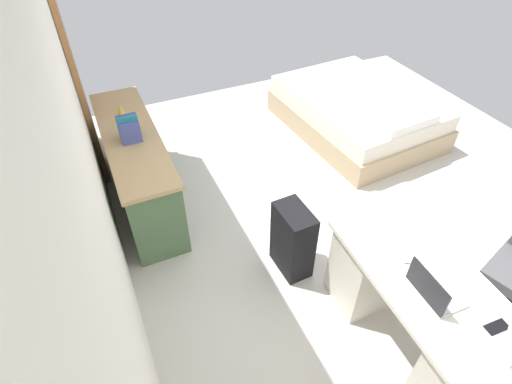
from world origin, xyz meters
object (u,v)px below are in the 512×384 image
at_px(laptop, 433,289).
at_px(computer_mouse, 409,259).
at_px(desk, 420,316).
at_px(credenza, 138,168).
at_px(bed, 357,113).
at_px(cell_phone_near_laptop, 497,327).
at_px(figurine_small, 121,110).
at_px(suitcase_black, 293,240).

distance_m(laptop, computer_mouse, 0.27).
xyz_separation_m(desk, credenza, (2.37, 1.37, 0.01)).
distance_m(bed, cell_phone_near_laptop, 3.19).
distance_m(computer_mouse, figurine_small, 2.85).
distance_m(desk, suitcase_black, 1.07).
bearing_deg(bed, computer_mouse, 150.40).
bearing_deg(credenza, computer_mouse, -147.81).
bearing_deg(desk, figurine_small, 26.72).
relative_size(desk, figurine_small, 13.34).
xyz_separation_m(suitcase_black, figurine_small, (1.74, 0.95, 0.51)).
xyz_separation_m(desk, figurine_small, (2.72, 1.37, 0.45)).
distance_m(cell_phone_near_laptop, figurine_small, 3.42).
height_order(computer_mouse, figurine_small, figurine_small).
bearing_deg(cell_phone_near_laptop, bed, -18.92).
relative_size(laptop, cell_phone_near_laptop, 2.35).
bearing_deg(suitcase_black, laptop, -163.27).
bearing_deg(suitcase_black, desk, -159.02).
bearing_deg(figurine_small, suitcase_black, -151.47).
bearing_deg(figurine_small, credenza, -179.75).
bearing_deg(bed, laptop, 151.99).
height_order(desk, bed, desk).
bearing_deg(computer_mouse, desk, -173.07).
height_order(desk, laptop, laptop).
bearing_deg(computer_mouse, suitcase_black, 30.54).
xyz_separation_m(credenza, suitcase_black, (-1.38, -0.94, -0.07)).
bearing_deg(bed, desk, 152.82).
relative_size(bed, computer_mouse, 19.90).
distance_m(desk, laptop, 0.40).
relative_size(desk, laptop, 4.59).
bearing_deg(cell_phone_near_laptop, computer_mouse, 15.86).
bearing_deg(figurine_small, laptop, -154.80).
height_order(suitcase_black, cell_phone_near_laptop, cell_phone_near_laptop).
height_order(credenza, cell_phone_near_laptop, credenza).
xyz_separation_m(bed, suitcase_black, (-1.57, 1.74, 0.08)).
bearing_deg(computer_mouse, credenza, 34.73).
height_order(laptop, computer_mouse, laptop).
height_order(cell_phone_near_laptop, figurine_small, figurine_small).
height_order(bed, computer_mouse, computer_mouse).
relative_size(desk, computer_mouse, 14.68).
xyz_separation_m(cell_phone_near_laptop, figurine_small, (3.09, 1.48, 0.10)).
bearing_deg(laptop, desk, -58.80).
xyz_separation_m(laptop, figurine_small, (2.77, 1.30, 0.06)).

